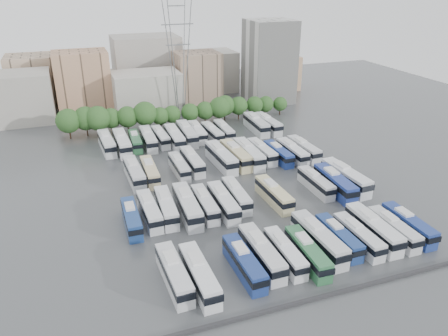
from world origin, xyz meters
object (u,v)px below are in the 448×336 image
object	(u,v)px
bus_r3_s8	(212,133)
bus_r0_s13	(408,224)
bus_r1_s1	(149,210)
bus_r2_s2	(150,171)
bus_r1_s2	(166,207)
bus_r3_s7	(197,132)
bus_r3_s5	(175,137)
bus_r3_s9	(224,130)
bus_r1_s3	(187,205)
bus_r1_s6	(236,195)
bus_r1_s4	(205,204)
bus_r3_s1	(122,143)
bus_r0_s10	(358,236)
bus_r0_s11	(373,228)
bus_r1_s0	(132,218)
bus_r3_s2	(135,141)
bus_r1_s12	(335,183)
bus_r3_s4	(161,137)
bus_r0_s8	(319,239)
bus_r2_s8	(236,155)
bus_r2_s13	(304,149)
bus_r0_s4	(244,263)
bus_r3_s12	(256,124)
bus_r2_s11	(278,153)
bus_r0_s9	(338,237)
bus_r1_s13	(346,177)
bus_r0_s5	(261,252)
bus_r2_s1	(134,173)
bus_r0_s1	(174,273)
bus_r2_s4	(179,166)
bus_r2_s9	(249,154)
bus_r3_s13	(268,123)
bus_r2_s10	(262,151)
apartment_tower	(269,62)
bus_r3_s0	(107,143)
bus_r1_s11	(316,182)
bus_r3_s3	(148,139)
bus_r1_s8	(274,194)
bus_r0_s12	(394,229)
bus_r0_s2	(199,275)
bus_r1_s5	(223,202)
bus_r0_s7	(307,252)

from	to	relation	value
bus_r3_s8	bus_r0_s13	bearing A→B (deg)	-76.01
bus_r1_s1	bus_r2_s2	distance (m)	16.46
bus_r1_s2	bus_r3_s7	distance (m)	39.75
bus_r3_s5	bus_r3_s9	world-z (taller)	bus_r3_s5
bus_r1_s3	bus_r1_s6	distance (m)	9.89
bus_r1_s4	bus_r3_s1	xyz separation A→B (m)	(-9.87, 35.20, 0.31)
bus_r0_s10	bus_r0_s13	xyz separation A→B (m)	(9.77, 0.03, 0.05)
bus_r0_s11	bus_r1_s0	xyz separation A→B (m)	(-36.13, 16.79, -0.23)
bus_r1_s2	bus_r3_s2	size ratio (longest dim) A/B	1.09
bus_r1_s12	bus_r3_s9	bearing A→B (deg)	107.42
bus_r3_s4	bus_r0_s8	bearing A→B (deg)	-78.33
bus_r2_s8	bus_r2_s13	distance (m)	16.51
bus_r3_s7	bus_r0_s4	bearing A→B (deg)	-97.49
bus_r3_s12	bus_r2_s11	bearing A→B (deg)	-97.63
bus_r3_s12	bus_r0_s8	bearing A→B (deg)	-102.04
bus_r0_s9	bus_r1_s13	distance (m)	21.96
bus_r0_s5	bus_r2_s1	distance (m)	36.80
bus_r0_s1	bus_r3_s12	distance (m)	65.63
bus_r2_s4	bus_r2_s9	xyz separation A→B (m)	(16.37, 0.62, 0.39)
bus_r3_s13	bus_r3_s2	bearing A→B (deg)	178.18
bus_r2_s10	bus_r3_s1	bearing A→B (deg)	150.02
apartment_tower	bus_r3_s1	bearing A→B (deg)	-151.07
bus_r1_s13	bus_r1_s3	bearing A→B (deg)	177.76
bus_r3_s12	bus_r1_s3	bearing A→B (deg)	-126.79
bus_r2_s2	bus_r3_s9	world-z (taller)	bus_r2_s2
bus_r0_s4	bus_r3_s5	size ratio (longest dim) A/B	0.90
bus_r3_s0	bus_r3_s5	size ratio (longest dim) A/B	0.99
bus_r0_s5	bus_r3_s9	size ratio (longest dim) A/B	1.09
bus_r0_s9	bus_r2_s11	bearing A→B (deg)	79.52
bus_r3_s0	bus_r3_s8	xyz separation A→B (m)	(26.51, -0.98, -0.21)
bus_r3_s13	bus_r2_s8	bearing A→B (deg)	-134.69
bus_r1_s11	bus_r3_s3	xyz separation A→B (m)	(-26.59, 35.21, 0.22)
bus_r1_s8	bus_r2_s2	xyz separation A→B (m)	(-19.86, 17.88, -0.03)
bus_r3_s8	bus_r3_s3	bearing A→B (deg)	175.19
bus_r0_s9	bus_r3_s13	bearing A→B (deg)	76.70
bus_r3_s0	bus_r0_s1	bearing A→B (deg)	-89.38
bus_r3_s4	bus_r0_s12	bearing A→B (deg)	-66.49
bus_r0_s2	bus_r0_s5	world-z (taller)	bus_r0_s5
bus_r2_s8	bus_r1_s5	bearing A→B (deg)	-118.90
bus_r1_s11	bus_r3_s9	size ratio (longest dim) A/B	0.98
bus_r0_s8	bus_r1_s3	bearing A→B (deg)	132.57
bus_r0_s5	bus_r3_s12	bearing A→B (deg)	66.70
bus_r1_s13	bus_r3_s0	bearing A→B (deg)	137.04
bus_r2_s2	bus_r3_s12	bearing A→B (deg)	32.90
bus_r1_s3	bus_r1_s11	bearing A→B (deg)	3.96
bus_r0_s7	bus_r2_s9	bearing A→B (deg)	82.88
bus_r0_s13	bus_r3_s12	size ratio (longest dim) A/B	0.86
bus_r1_s3	bus_r3_s4	world-z (taller)	bus_r1_s3
bus_r3_s8	bus_r1_s2	bearing A→B (deg)	-122.96
bus_r3_s7	bus_r1_s1	bearing A→B (deg)	-115.92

